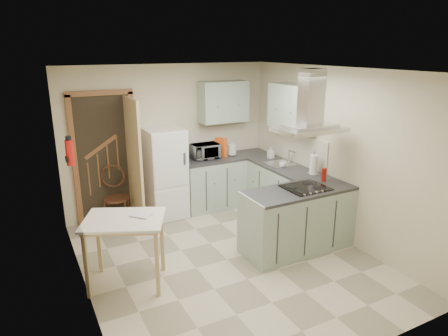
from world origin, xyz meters
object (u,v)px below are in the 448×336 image
extractor_hood (309,129)px  microwave (205,151)px  bentwood_chair (116,199)px  fridge (166,173)px  drop_leaf_table (126,251)px  peninsula (298,219)px

extractor_hood → microwave: size_ratio=1.94×
extractor_hood → bentwood_chair: size_ratio=1.02×
bentwood_chair → microwave: size_ratio=1.90×
bentwood_chair → microwave: 1.68m
fridge → drop_leaf_table: 2.09m
bentwood_chair → microwave: bearing=24.0°
drop_leaf_table → bentwood_chair: bearing=105.3°
fridge → microwave: size_ratio=3.23×
microwave → extractor_hood: bearing=-74.1°
peninsula → microwave: size_ratio=3.33×
peninsula → drop_leaf_table: 2.36m
fridge → bentwood_chair: (-0.83, 0.03, -0.31)m
peninsula → bentwood_chair: bearing=135.7°
peninsula → bentwood_chair: (-2.05, 2.01, -0.01)m
bentwood_chair → extractor_hood: bearing=-19.5°
drop_leaf_table → bentwood_chair: bentwood_chair is taller
fridge → extractor_hood: bearing=-56.2°
extractor_hood → drop_leaf_table: extractor_hood is taller
extractor_hood → drop_leaf_table: (-2.45, 0.25, -1.29)m
drop_leaf_table → extractor_hood: bearing=19.0°
extractor_hood → microwave: (-0.58, 2.02, -0.69)m
extractor_hood → drop_leaf_table: 2.78m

